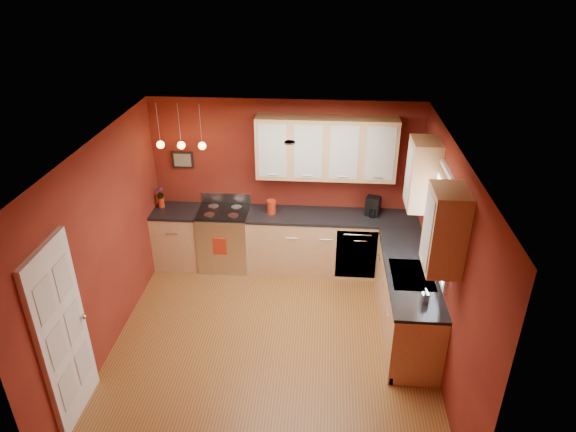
# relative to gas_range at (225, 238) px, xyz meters

# --- Properties ---
(floor) EXTENTS (4.20, 4.20, 0.00)m
(floor) POSITION_rel_gas_range_xyz_m (0.92, -1.80, -0.48)
(floor) COLOR #97572C
(floor) RESTS_ON ground
(ceiling) EXTENTS (4.00, 4.20, 0.02)m
(ceiling) POSITION_rel_gas_range_xyz_m (0.92, -1.80, 2.12)
(ceiling) COLOR beige
(ceiling) RESTS_ON wall_back
(wall_back) EXTENTS (4.00, 0.02, 2.60)m
(wall_back) POSITION_rel_gas_range_xyz_m (0.92, 0.30, 0.82)
(wall_back) COLOR maroon
(wall_back) RESTS_ON floor
(wall_front) EXTENTS (4.00, 0.02, 2.60)m
(wall_front) POSITION_rel_gas_range_xyz_m (0.92, -3.90, 0.82)
(wall_front) COLOR maroon
(wall_front) RESTS_ON floor
(wall_left) EXTENTS (0.02, 4.20, 2.60)m
(wall_left) POSITION_rel_gas_range_xyz_m (-1.08, -1.80, 0.82)
(wall_left) COLOR maroon
(wall_left) RESTS_ON floor
(wall_right) EXTENTS (0.02, 4.20, 2.60)m
(wall_right) POSITION_rel_gas_range_xyz_m (2.92, -1.80, 0.82)
(wall_right) COLOR maroon
(wall_right) RESTS_ON floor
(base_cabinets_back_left) EXTENTS (0.70, 0.60, 0.90)m
(base_cabinets_back_left) POSITION_rel_gas_range_xyz_m (-0.73, -0.00, -0.03)
(base_cabinets_back_left) COLOR tan
(base_cabinets_back_left) RESTS_ON floor
(base_cabinets_back_right) EXTENTS (2.54, 0.60, 0.90)m
(base_cabinets_back_right) POSITION_rel_gas_range_xyz_m (1.65, -0.00, -0.03)
(base_cabinets_back_right) COLOR tan
(base_cabinets_back_right) RESTS_ON floor
(base_cabinets_right) EXTENTS (0.60, 2.10, 0.90)m
(base_cabinets_right) POSITION_rel_gas_range_xyz_m (2.62, -1.35, -0.03)
(base_cabinets_right) COLOR tan
(base_cabinets_right) RESTS_ON floor
(counter_back_left) EXTENTS (0.70, 0.62, 0.04)m
(counter_back_left) POSITION_rel_gas_range_xyz_m (-0.73, -0.00, 0.44)
(counter_back_left) COLOR black
(counter_back_left) RESTS_ON base_cabinets_back_left
(counter_back_right) EXTENTS (2.54, 0.62, 0.04)m
(counter_back_right) POSITION_rel_gas_range_xyz_m (1.65, -0.00, 0.44)
(counter_back_right) COLOR black
(counter_back_right) RESTS_ON base_cabinets_back_right
(counter_right) EXTENTS (0.62, 2.10, 0.04)m
(counter_right) POSITION_rel_gas_range_xyz_m (2.62, -1.35, 0.44)
(counter_right) COLOR black
(counter_right) RESTS_ON base_cabinets_right
(gas_range) EXTENTS (0.76, 0.64, 1.11)m
(gas_range) POSITION_rel_gas_range_xyz_m (0.00, 0.00, 0.00)
(gas_range) COLOR silver
(gas_range) RESTS_ON floor
(dishwasher_front) EXTENTS (0.60, 0.02, 0.80)m
(dishwasher_front) POSITION_rel_gas_range_xyz_m (2.02, -0.29, -0.03)
(dishwasher_front) COLOR silver
(dishwasher_front) RESTS_ON base_cabinets_back_right
(sink) EXTENTS (0.50, 0.70, 0.33)m
(sink) POSITION_rel_gas_range_xyz_m (2.62, -1.50, 0.43)
(sink) COLOR #95949A
(sink) RESTS_ON counter_right
(window) EXTENTS (0.06, 1.02, 1.22)m
(window) POSITION_rel_gas_range_xyz_m (2.89, -1.50, 1.21)
(window) COLOR white
(window) RESTS_ON wall_right
(door_left_wall) EXTENTS (0.12, 0.82, 2.05)m
(door_left_wall) POSITION_rel_gas_range_xyz_m (-1.05, -3.00, 0.54)
(door_left_wall) COLOR white
(door_left_wall) RESTS_ON floor
(upper_cabinets_back) EXTENTS (2.00, 0.35, 0.90)m
(upper_cabinets_back) POSITION_rel_gas_range_xyz_m (1.52, 0.12, 1.47)
(upper_cabinets_back) COLOR tan
(upper_cabinets_back) RESTS_ON wall_back
(upper_cabinets_right) EXTENTS (0.35, 1.95, 0.90)m
(upper_cabinets_right) POSITION_rel_gas_range_xyz_m (2.75, -1.48, 1.47)
(upper_cabinets_right) COLOR tan
(upper_cabinets_right) RESTS_ON wall_right
(wall_picture) EXTENTS (0.32, 0.03, 0.26)m
(wall_picture) POSITION_rel_gas_range_xyz_m (-0.63, 0.28, 1.17)
(wall_picture) COLOR black
(wall_picture) RESTS_ON wall_back
(pendant_lights) EXTENTS (0.71, 0.11, 0.66)m
(pendant_lights) POSITION_rel_gas_range_xyz_m (-0.53, -0.05, 1.53)
(pendant_lights) COLOR #95949A
(pendant_lights) RESTS_ON ceiling
(red_canister) EXTENTS (0.14, 0.14, 0.21)m
(red_canister) POSITION_rel_gas_range_xyz_m (0.73, -0.00, 0.57)
(red_canister) COLOR #AA2912
(red_canister) RESTS_ON counter_back_right
(red_vase) EXTENTS (0.10, 0.10, 0.15)m
(red_vase) POSITION_rel_gas_range_xyz_m (-0.98, 0.08, 0.54)
(red_vase) COLOR #AA2912
(red_vase) RESTS_ON counter_back_left
(flowers) EXTENTS (0.13, 0.13, 0.19)m
(flowers) POSITION_rel_gas_range_xyz_m (-0.98, 0.08, 0.69)
(flowers) COLOR #AA2912
(flowers) RESTS_ON red_vase
(coffee_maker) EXTENTS (0.25, 0.24, 0.29)m
(coffee_maker) POSITION_rel_gas_range_xyz_m (2.25, 0.06, 0.59)
(coffee_maker) COLOR black
(coffee_maker) RESTS_ON counter_back_right
(soap_pump) EXTENTS (0.09, 0.09, 0.18)m
(soap_pump) POSITION_rel_gas_range_xyz_m (2.68, -2.05, 0.55)
(soap_pump) COLOR silver
(soap_pump) RESTS_ON counter_right
(dish_towel) EXTENTS (0.20, 0.01, 0.28)m
(dish_towel) POSITION_rel_gas_range_xyz_m (-0.02, -0.33, 0.04)
(dish_towel) COLOR #AA2912
(dish_towel) RESTS_ON gas_range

